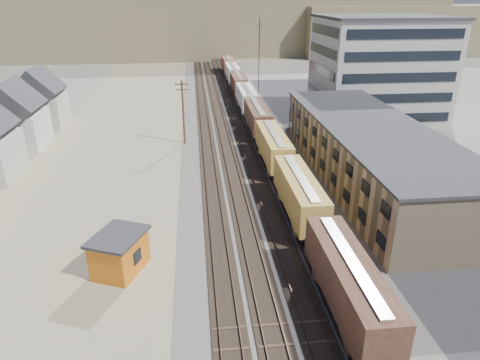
{
  "coord_description": "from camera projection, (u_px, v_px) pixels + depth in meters",
  "views": [
    {
      "loc": [
        -6.77,
        -23.58,
        21.93
      ],
      "look_at": [
        -2.07,
        19.62,
        3.0
      ],
      "focal_mm": 32.0,
      "sensor_mm": 36.0,
      "label": 1
    }
  ],
  "objects": [
    {
      "name": "rail_tracks",
      "position": [
        230.0,
        127.0,
        76.4
      ],
      "size": [
        11.4,
        200.0,
        0.24
      ],
      "color": "black",
      "rests_on": "ground"
    },
    {
      "name": "radio_mast",
      "position": [
        259.0,
        66.0,
        82.56
      ],
      "size": [
        1.2,
        0.16,
        18.0
      ],
      "color": "black",
      "rests_on": "ground"
    },
    {
      "name": "parked_car_blue",
      "position": [
        368.0,
        108.0,
        86.62
      ],
      "size": [
        5.4,
        4.57,
        1.37
      ],
      "primitive_type": "imported",
      "rotation": [
        0.0,
        0.0,
        1.01
      ],
      "color": "navy",
      "rests_on": "ground"
    },
    {
      "name": "ground",
      "position": [
        298.0,
        324.0,
        30.93
      ],
      "size": [
        300.0,
        300.0,
        0.0
      ],
      "primitive_type": "plane",
      "color": "#6B6356",
      "rests_on": "ground"
    },
    {
      "name": "office_tower",
      "position": [
        379.0,
        68.0,
        80.09
      ],
      "size": [
        22.6,
        18.6,
        18.45
      ],
      "color": "#9E998E",
      "rests_on": "ground"
    },
    {
      "name": "freight_train",
      "position": [
        251.0,
        106.0,
        79.45
      ],
      "size": [
        3.0,
        119.74,
        4.46
      ],
      "color": "black",
      "rests_on": "ground"
    },
    {
      "name": "maintenance_shed",
      "position": [
        120.0,
        253.0,
        36.23
      ],
      "size": [
        5.32,
        5.9,
        3.54
      ],
      "color": "#CF6713",
      "rests_on": "ground"
    },
    {
      "name": "parked_car_far",
      "position": [
        384.0,
        106.0,
        88.01
      ],
      "size": [
        3.14,
        4.49,
        1.42
      ],
      "primitive_type": "imported",
      "rotation": [
        0.0,
        0.0,
        0.39
      ],
      "color": "white",
      "rests_on": "ground"
    },
    {
      "name": "ballast_bed",
      "position": [
        233.0,
        127.0,
        76.48
      ],
      "size": [
        18.0,
        200.0,
        0.06
      ],
      "primitive_type": "cube",
      "color": "#4C4742",
      "rests_on": "ground"
    },
    {
      "name": "hills_north",
      "position": [
        207.0,
        15.0,
        178.35
      ],
      "size": [
        265.0,
        80.0,
        32.0
      ],
      "color": "brown",
      "rests_on": "ground"
    },
    {
      "name": "utility_pole_north",
      "position": [
        183.0,
        111.0,
        66.25
      ],
      "size": [
        2.2,
        0.32,
        10.0
      ],
      "color": "#382619",
      "rests_on": "ground"
    },
    {
      "name": "dirt_yard",
      "position": [
        109.0,
        150.0,
        65.39
      ],
      "size": [
        24.0,
        180.0,
        0.03
      ],
      "primitive_type": "cube",
      "color": "#857C5B",
      "rests_on": "ground"
    },
    {
      "name": "asphalt_lot",
      "position": [
        386.0,
        151.0,
        65.0
      ],
      "size": [
        26.0,
        120.0,
        0.04
      ],
      "primitive_type": "cube",
      "color": "#232326",
      "rests_on": "ground"
    },
    {
      "name": "warehouse",
      "position": [
        370.0,
        152.0,
        53.74
      ],
      "size": [
        12.4,
        40.4,
        7.25
      ],
      "color": "tan",
      "rests_on": "ground"
    }
  ]
}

